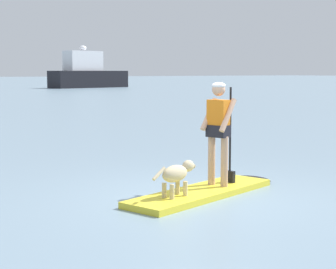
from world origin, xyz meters
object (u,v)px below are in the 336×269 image
at_px(paddleboard, 210,191).
at_px(moored_boat_far_starboard, 87,74).
at_px(dog, 177,174).
at_px(person_paddler, 219,126).

bearing_deg(paddleboard, moored_boat_far_starboard, 67.56).
xyz_separation_m(paddleboard, dog, (-0.80, -0.25, 0.39)).
bearing_deg(person_paddler, moored_boat_far_starboard, 67.73).
xyz_separation_m(paddleboard, person_paddler, (0.23, 0.07, 1.04)).
distance_m(person_paddler, moored_boat_far_starboard, 61.48).
height_order(dog, moored_boat_far_starboard, moored_boat_far_starboard).
distance_m(person_paddler, dog, 1.26).
distance_m(dog, moored_boat_far_starboard, 62.19).
bearing_deg(paddleboard, person_paddler, 17.19).
relative_size(paddleboard, dog, 3.43).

